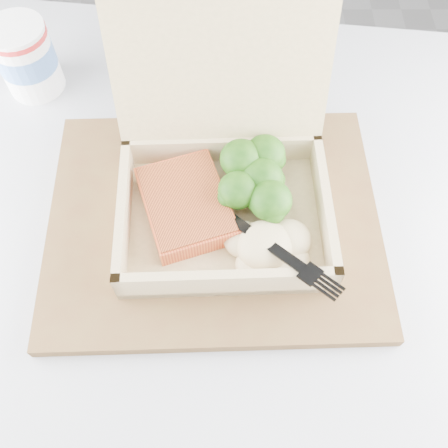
{
  "coord_description": "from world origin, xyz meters",
  "views": [
    {
      "loc": [
        0.22,
        -0.75,
        1.25
      ],
      "look_at": [
        0.22,
        -0.48,
        0.77
      ],
      "focal_mm": 40.0,
      "sensor_mm": 36.0,
      "label": 1
    }
  ],
  "objects_px": {
    "paper_cup": "(26,56)",
    "takeout_container": "(223,168)",
    "cafe_table": "(201,294)",
    "serving_tray": "(214,220)"
  },
  "relations": [
    {
      "from": "paper_cup",
      "to": "takeout_container",
      "type": "bearing_deg",
      "value": -36.41
    },
    {
      "from": "cafe_table",
      "to": "paper_cup",
      "type": "distance_m",
      "value": 0.41
    },
    {
      "from": "serving_tray",
      "to": "paper_cup",
      "type": "xyz_separation_m",
      "value": [
        -0.25,
        0.23,
        0.04
      ]
    },
    {
      "from": "paper_cup",
      "to": "cafe_table",
      "type": "bearing_deg",
      "value": -46.65
    },
    {
      "from": "cafe_table",
      "to": "takeout_container",
      "type": "xyz_separation_m",
      "value": [
        0.03,
        0.05,
        0.26
      ]
    },
    {
      "from": "cafe_table",
      "to": "serving_tray",
      "type": "xyz_separation_m",
      "value": [
        0.02,
        0.02,
        0.2
      ]
    },
    {
      "from": "serving_tray",
      "to": "takeout_container",
      "type": "bearing_deg",
      "value": 70.55
    },
    {
      "from": "cafe_table",
      "to": "takeout_container",
      "type": "height_order",
      "value": "takeout_container"
    },
    {
      "from": "takeout_container",
      "to": "paper_cup",
      "type": "height_order",
      "value": "takeout_container"
    },
    {
      "from": "cafe_table",
      "to": "serving_tray",
      "type": "distance_m",
      "value": 0.2
    }
  ]
}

